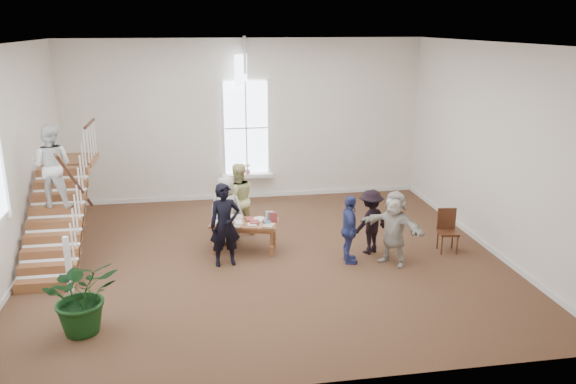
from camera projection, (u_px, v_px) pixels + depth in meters
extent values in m
plane|color=#442E1A|center=(267.00, 258.00, 12.15)|extent=(10.00, 10.00, 0.00)
plane|color=silver|center=(246.00, 121.00, 15.75)|extent=(10.00, 0.00, 10.00)
plane|color=silver|center=(309.00, 235.00, 7.25)|extent=(10.00, 0.00, 10.00)
plane|color=silver|center=(6.00, 166.00, 10.72)|extent=(0.00, 9.00, 9.00)
plane|color=silver|center=(492.00, 148.00, 12.27)|extent=(0.00, 9.00, 9.00)
plane|color=white|center=(264.00, 43.00, 10.85)|extent=(10.00, 10.00, 0.00)
cube|color=white|center=(248.00, 176.00, 16.03)|extent=(1.45, 0.28, 0.10)
plane|color=white|center=(246.00, 128.00, 15.75)|extent=(2.60, 0.00, 2.60)
plane|color=white|center=(245.00, 70.00, 15.29)|extent=(0.60, 0.60, 0.85)
cube|color=white|center=(248.00, 195.00, 16.35)|extent=(10.00, 0.04, 0.12)
imported|color=pink|center=(247.00, 169.00, 15.94)|extent=(0.17, 0.17, 0.30)
cube|color=brown|center=(46.00, 285.00, 10.69)|extent=(1.10, 0.30, 0.20)
cube|color=brown|center=(48.00, 268.00, 10.91)|extent=(1.10, 0.30, 0.20)
cube|color=brown|center=(51.00, 253.00, 11.14)|extent=(1.10, 0.30, 0.20)
cube|color=brown|center=(53.00, 238.00, 11.37)|extent=(1.10, 0.30, 0.20)
cube|color=brown|center=(55.00, 224.00, 11.59)|extent=(1.10, 0.30, 0.20)
cube|color=brown|center=(57.00, 210.00, 11.82)|extent=(1.10, 0.30, 0.20)
cube|color=brown|center=(59.00, 197.00, 12.04)|extent=(1.10, 0.30, 0.20)
cube|color=brown|center=(61.00, 184.00, 12.27)|extent=(1.10, 0.30, 0.20)
cube|color=brown|center=(63.00, 172.00, 12.49)|extent=(1.10, 0.30, 0.20)
cube|color=brown|center=(71.00, 161.00, 13.33)|extent=(1.10, 1.20, 0.12)
cube|color=white|center=(68.00, 264.00, 10.49)|extent=(0.10, 0.10, 1.10)
cylinder|color=#3D1C10|center=(76.00, 183.00, 11.42)|extent=(0.07, 2.74, 1.86)
imported|color=silver|center=(52.00, 166.00, 11.54)|extent=(0.94, 0.79, 1.72)
cube|color=brown|center=(244.00, 223.00, 12.33)|extent=(1.60, 1.06, 0.05)
cube|color=brown|center=(244.00, 226.00, 12.35)|extent=(1.45, 0.92, 0.10)
cylinder|color=brown|center=(214.00, 241.00, 12.22)|extent=(0.07, 0.07, 0.64)
cylinder|color=brown|center=(272.00, 243.00, 12.13)|extent=(0.07, 0.07, 0.64)
cylinder|color=brown|center=(219.00, 233.00, 12.73)|extent=(0.07, 0.07, 0.64)
cylinder|color=brown|center=(274.00, 234.00, 12.63)|extent=(0.07, 0.07, 0.64)
cube|color=silver|center=(239.00, 223.00, 12.19)|extent=(0.17, 0.29, 0.06)
cube|color=beige|center=(231.00, 219.00, 12.44)|extent=(0.22, 0.24, 0.04)
cube|color=tan|center=(269.00, 225.00, 12.06)|extent=(0.32, 0.35, 0.03)
cube|color=silver|center=(221.00, 222.00, 12.31)|extent=(0.24, 0.23, 0.03)
cube|color=#4C5972|center=(267.00, 222.00, 12.23)|extent=(0.18, 0.22, 0.05)
cube|color=maroon|center=(249.00, 219.00, 12.42)|extent=(0.19, 0.29, 0.05)
cube|color=white|center=(260.00, 218.00, 12.52)|extent=(0.21, 0.23, 0.02)
cube|color=#BFB299|center=(239.00, 217.00, 12.56)|extent=(0.16, 0.30, 0.05)
cube|color=silver|center=(258.00, 220.00, 12.44)|extent=(0.30, 0.35, 0.03)
cube|color=beige|center=(233.00, 217.00, 12.54)|extent=(0.26, 0.27, 0.06)
cube|color=tan|center=(238.00, 225.00, 12.09)|extent=(0.29, 0.31, 0.02)
cube|color=silver|center=(252.00, 224.00, 12.14)|extent=(0.22, 0.23, 0.02)
cube|color=#4C5972|center=(220.00, 217.00, 12.56)|extent=(0.21, 0.25, 0.04)
cube|color=maroon|center=(254.00, 222.00, 12.24)|extent=(0.22, 0.28, 0.05)
imported|color=black|center=(225.00, 225.00, 11.58)|extent=(0.69, 0.50, 1.76)
imported|color=#B9B6AC|center=(226.00, 210.00, 12.80)|extent=(0.88, 0.70, 1.59)
imported|color=#CECC81|center=(238.00, 199.00, 13.30)|extent=(0.96, 0.81, 1.74)
imported|color=navy|center=(349.00, 230.00, 11.72)|extent=(0.47, 0.91, 1.48)
imported|color=black|center=(370.00, 222.00, 12.25)|extent=(1.07, 0.92, 1.44)
imported|color=beige|center=(394.00, 228.00, 11.66)|extent=(1.33, 1.42, 1.59)
imported|color=#103411|center=(82.00, 295.00, 9.08)|extent=(1.44, 1.34, 1.30)
cube|color=#3D1C10|center=(448.00, 233.00, 12.37)|extent=(0.47, 0.47, 0.05)
cube|color=#3D1C10|center=(447.00, 219.00, 12.47)|extent=(0.42, 0.09, 0.49)
cylinder|color=#3D1C10|center=(442.00, 245.00, 12.27)|extent=(0.04, 0.04, 0.43)
cylinder|color=#3D1C10|center=(457.00, 245.00, 12.28)|extent=(0.04, 0.04, 0.43)
cylinder|color=#3D1C10|center=(438.00, 240.00, 12.59)|extent=(0.04, 0.04, 0.43)
cylinder|color=#3D1C10|center=(452.00, 239.00, 12.60)|extent=(0.04, 0.04, 0.43)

